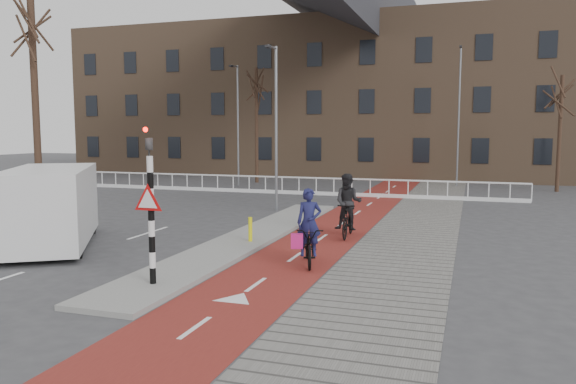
% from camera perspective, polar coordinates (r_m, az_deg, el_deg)
% --- Properties ---
extents(ground, '(120.00, 120.00, 0.00)m').
position_cam_1_polar(ground, '(14.65, -7.36, -7.85)').
color(ground, '#38383A').
rests_on(ground, ground).
extents(bike_lane, '(2.50, 60.00, 0.01)m').
position_cam_1_polar(bike_lane, '(23.54, 6.58, -2.45)').
color(bike_lane, maroon).
rests_on(bike_lane, ground).
extents(sidewalk, '(3.00, 60.00, 0.01)m').
position_cam_1_polar(sidewalk, '(23.15, 13.39, -2.73)').
color(sidewalk, slate).
rests_on(sidewalk, ground).
extents(curb_island, '(1.80, 16.00, 0.12)m').
position_cam_1_polar(curb_island, '(18.48, -3.96, -4.66)').
color(curb_island, gray).
rests_on(curb_island, ground).
extents(traffic_signal, '(0.80, 0.80, 3.68)m').
position_cam_1_polar(traffic_signal, '(12.82, -13.81, -0.94)').
color(traffic_signal, black).
rests_on(traffic_signal, curb_island).
extents(bollard, '(0.12, 0.12, 0.76)m').
position_cam_1_polar(bollard, '(17.54, -3.85, -3.79)').
color(bollard, yellow).
rests_on(bollard, curb_island).
extents(cyclist_near, '(1.28, 2.08, 2.04)m').
position_cam_1_polar(cyclist_near, '(14.91, 2.14, -4.82)').
color(cyclist_near, black).
rests_on(cyclist_near, bike_lane).
extents(cyclist_far, '(0.95, 2.03, 2.13)m').
position_cam_1_polar(cyclist_far, '(18.75, 6.13, -1.95)').
color(cyclist_far, black).
rests_on(cyclist_far, bike_lane).
extents(van, '(4.87, 5.98, 2.41)m').
position_cam_1_polar(van, '(18.66, -23.02, -1.28)').
color(van, silver).
rests_on(van, ground).
extents(railing, '(28.00, 0.10, 0.99)m').
position_cam_1_polar(railing, '(31.99, -2.31, 0.43)').
color(railing, silver).
rests_on(railing, ground).
extents(townhouse_row, '(46.00, 10.00, 15.90)m').
position_cam_1_polar(townhouse_row, '(45.92, 6.77, 11.55)').
color(townhouse_row, '#7F6047').
rests_on(townhouse_row, ground).
extents(tree_left, '(0.31, 0.31, 9.53)m').
position_cam_1_polar(tree_left, '(27.26, -24.28, 8.26)').
color(tree_left, black).
rests_on(tree_left, ground).
extents(tree_mid, '(0.24, 0.24, 7.76)m').
position_cam_1_polar(tree_mid, '(38.45, -3.22, 6.74)').
color(tree_mid, black).
rests_on(tree_mid, ground).
extents(tree_right, '(0.22, 0.22, 6.71)m').
position_cam_1_polar(tree_right, '(36.15, 25.88, 5.33)').
color(tree_right, black).
rests_on(tree_right, ground).
extents(streetlight_near, '(0.12, 0.12, 7.20)m').
position_cam_1_polar(streetlight_near, '(24.88, -1.20, 6.36)').
color(streetlight_near, slate).
rests_on(streetlight_near, ground).
extents(streetlight_left, '(0.12, 0.12, 7.68)m').
position_cam_1_polar(streetlight_left, '(36.54, -5.10, 6.69)').
color(streetlight_left, slate).
rests_on(streetlight_left, ground).
extents(streetlight_right, '(0.12, 0.12, 8.79)m').
position_cam_1_polar(streetlight_right, '(37.48, 16.96, 7.29)').
color(streetlight_right, slate).
rests_on(streetlight_right, ground).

